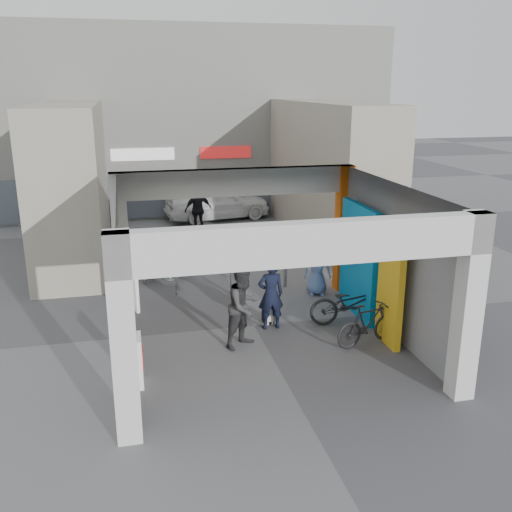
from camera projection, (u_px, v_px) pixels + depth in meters
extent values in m
plane|color=#5D5D62|center=(254.00, 325.00, 13.73)|extent=(90.00, 90.00, 0.00)
cube|color=silver|center=(123.00, 341.00, 8.84)|extent=(0.40, 0.40, 3.50)
cube|color=silver|center=(121.00, 242.00, 14.44)|extent=(0.40, 0.40, 3.50)
cube|color=silver|center=(468.00, 308.00, 10.14)|extent=(0.40, 0.40, 3.50)
cube|color=#E15E0D|center=(343.00, 229.00, 15.74)|extent=(0.40, 0.40, 3.50)
plane|color=beige|center=(122.00, 279.00, 11.64)|extent=(0.00, 6.40, 6.40)
plane|color=gray|center=(392.00, 260.00, 12.94)|extent=(0.00, 6.40, 6.40)
cube|color=#0C7EC0|center=(358.00, 260.00, 14.10)|extent=(0.15, 2.00, 2.80)
cube|color=yellow|center=(391.00, 284.00, 12.42)|extent=(0.15, 1.00, 2.80)
plane|color=#B0B0AB|center=(265.00, 189.00, 11.79)|extent=(6.40, 6.40, 0.00)
cube|color=silver|center=(236.00, 182.00, 14.73)|extent=(6.40, 0.30, 0.70)
cube|color=silver|center=(311.00, 243.00, 9.04)|extent=(6.40, 0.30, 0.70)
cube|color=silver|center=(235.00, 183.00, 14.91)|extent=(4.20, 0.05, 0.55)
cube|color=silver|center=(184.00, 121.00, 25.64)|extent=(18.00, 4.00, 8.00)
cube|color=#515966|center=(192.00, 195.00, 24.59)|extent=(16.20, 0.06, 1.80)
cube|color=white|center=(143.00, 154.00, 23.64)|extent=(2.60, 0.06, 0.50)
cube|color=red|center=(226.00, 152.00, 24.40)|extent=(2.20, 0.06, 0.50)
cube|color=#A29886|center=(73.00, 181.00, 19.03)|extent=(2.00, 9.00, 5.00)
cube|color=#A29886|center=(327.00, 172.00, 20.98)|extent=(2.00, 9.00, 5.00)
cylinder|color=gray|center=(177.00, 278.00, 15.63)|extent=(0.09, 0.09, 0.97)
cylinder|color=gray|center=(232.00, 279.00, 15.63)|extent=(0.09, 0.09, 0.93)
cylinder|color=gray|center=(285.00, 271.00, 16.24)|extent=(0.09, 0.09, 0.95)
cube|color=silver|center=(140.00, 360.00, 10.91)|extent=(0.09, 0.55, 1.00)
cube|color=red|center=(142.00, 358.00, 10.90)|extent=(0.04, 0.39, 0.40)
cube|color=silver|center=(135.00, 291.00, 14.55)|extent=(0.21, 0.55, 1.00)
cube|color=red|center=(136.00, 289.00, 14.55)|extent=(0.13, 0.38, 0.40)
cylinder|color=#AFAFB4|center=(170.00, 266.00, 17.00)|extent=(0.06, 0.06, 0.74)
cylinder|color=#AFAFB4|center=(170.00, 278.00, 17.10)|extent=(0.45, 0.45, 0.02)
cylinder|color=#AFAFB4|center=(169.00, 255.00, 16.89)|extent=(0.72, 0.72, 0.05)
cube|color=#AFAFB4|center=(149.00, 274.00, 16.71)|extent=(0.39, 0.39, 0.46)
cube|color=#AFAFB4|center=(148.00, 258.00, 16.75)|extent=(0.39, 0.05, 0.46)
cube|color=#AFAFB4|center=(185.00, 265.00, 17.63)|extent=(0.39, 0.39, 0.46)
cube|color=#AFAFB4|center=(184.00, 249.00, 17.67)|extent=(0.39, 0.05, 0.46)
cube|color=#AFAFB4|center=(158.00, 265.00, 17.54)|extent=(0.39, 0.39, 0.46)
cube|color=#AFAFB4|center=(157.00, 250.00, 17.58)|extent=(0.39, 0.05, 0.46)
cube|color=black|center=(166.00, 261.00, 18.30)|extent=(1.20, 0.60, 0.30)
cube|color=#195A26|center=(166.00, 257.00, 18.12)|extent=(1.00, 0.35, 0.18)
cube|color=#195A26|center=(166.00, 250.00, 18.20)|extent=(1.00, 0.35, 0.18)
cube|color=#195A26|center=(165.00, 243.00, 18.29)|extent=(1.00, 0.35, 0.18)
cube|color=#195A26|center=(223.00, 239.00, 20.95)|extent=(0.51, 0.43, 0.28)
cube|color=navy|center=(223.00, 231.00, 20.87)|extent=(0.51, 0.43, 0.28)
cube|color=black|center=(268.00, 317.00, 13.93)|extent=(0.25, 0.33, 0.25)
cube|color=black|center=(269.00, 312.00, 13.75)|extent=(0.20, 0.17, 0.37)
cube|color=silver|center=(270.00, 315.00, 13.67)|extent=(0.16, 0.03, 0.35)
cylinder|color=silver|center=(268.00, 319.00, 13.71)|extent=(0.05, 0.05, 0.29)
cylinder|color=silver|center=(272.00, 319.00, 13.74)|extent=(0.05, 0.05, 0.29)
sphere|color=black|center=(270.00, 303.00, 13.66)|extent=(0.20, 0.20, 0.20)
cube|color=silver|center=(271.00, 306.00, 13.57)|extent=(0.08, 0.12, 0.06)
cone|color=black|center=(267.00, 299.00, 13.66)|extent=(0.07, 0.07, 0.08)
cone|color=black|center=(271.00, 299.00, 13.68)|extent=(0.07, 0.07, 0.08)
imported|color=black|center=(271.00, 294.00, 13.35)|extent=(0.63, 0.42, 1.70)
imported|color=#363638|center=(244.00, 306.00, 12.43)|extent=(1.15, 1.09, 1.87)
imported|color=#5F7DB8|center=(317.00, 268.00, 15.59)|extent=(0.82, 0.61, 1.52)
imported|color=black|center=(198.00, 209.00, 22.06)|extent=(1.19, 0.74, 1.88)
imported|color=black|center=(351.00, 303.00, 13.67)|extent=(2.10, 0.98, 1.06)
imported|color=black|center=(368.00, 324.00, 12.60)|extent=(1.69, 0.85, 0.98)
imported|color=white|center=(217.00, 202.00, 24.46)|extent=(4.67, 2.47, 1.51)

